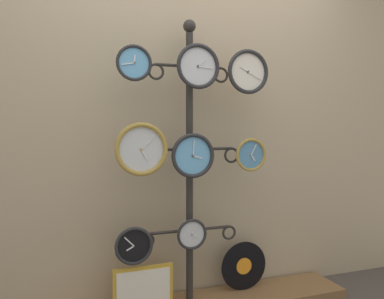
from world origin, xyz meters
The scene contains 12 objects.
shop_wall centered at (0.00, 0.57, 1.40)m, with size 4.40×0.04×2.80m.
display_stand centered at (0.00, 0.41, 0.71)m, with size 0.72×0.38×1.91m.
clock_top_left centered at (-0.38, 0.34, 1.60)m, with size 0.22×0.04×0.22m.
clock_top_center centered at (0.02, 0.31, 1.59)m, with size 0.29×0.04×0.29m.
clock_top_right centered at (0.38, 0.32, 1.58)m, with size 0.30×0.04×0.30m.
clock_middle_left centered at (-0.35, 0.29, 1.08)m, with size 0.32×0.04×0.32m.
clock_middle_center centered at (-0.02, 0.30, 1.03)m, with size 0.29×0.04×0.29m.
clock_middle_right centered at (0.40, 0.31, 1.03)m, with size 0.22×0.04×0.22m.
clock_bottom_left centered at (-0.39, 0.33, 0.49)m, with size 0.24×0.04×0.24m.
clock_bottom_center centered at (-0.01, 0.33, 0.52)m, with size 0.20×0.04×0.20m.
vinyl_record centered at (0.41, 0.41, 0.23)m, with size 0.35×0.01×0.35m.
picture_frame centered at (-0.33, 0.34, 0.20)m, with size 0.38×0.02×0.28m.
Camera 1 is at (-0.80, -1.92, 1.19)m, focal length 35.00 mm.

